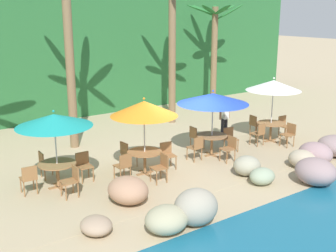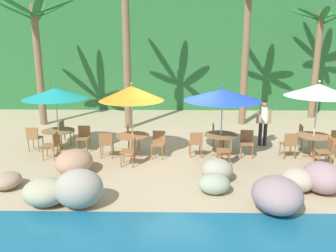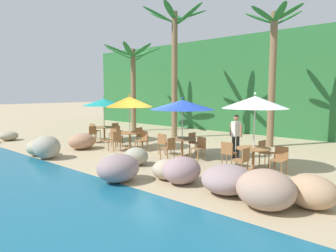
% 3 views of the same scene
% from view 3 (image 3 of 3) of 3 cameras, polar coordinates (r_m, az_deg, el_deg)
% --- Properties ---
extents(ground_plane, '(120.00, 120.00, 0.00)m').
position_cam_3_polar(ground_plane, '(13.18, -2.29, -4.83)').
color(ground_plane, tan).
extents(terrace_deck, '(18.00, 5.20, 0.01)m').
position_cam_3_polar(terrace_deck, '(13.18, -2.29, -4.81)').
color(terrace_deck, tan).
rests_on(terrace_deck, ground).
extents(foliage_backdrop, '(28.00, 2.40, 6.00)m').
position_cam_3_polar(foliage_backdrop, '(20.41, 15.57, 7.37)').
color(foliage_backdrop, '#286633').
rests_on(foliage_backdrop, ground).
extents(rock_seawall, '(15.96, 3.41, 0.90)m').
position_cam_3_polar(rock_seawall, '(10.10, -8.47, -6.24)').
color(rock_seawall, gray).
rests_on(rock_seawall, ground).
extents(umbrella_teal, '(2.18, 2.18, 2.33)m').
position_cam_3_polar(umbrella_teal, '(16.21, -11.90, 4.35)').
color(umbrella_teal, silver).
rests_on(umbrella_teal, ground).
extents(dining_table_teal, '(1.10, 1.10, 0.74)m').
position_cam_3_polar(dining_table_teal, '(16.32, -11.79, -0.61)').
color(dining_table_teal, olive).
rests_on(dining_table_teal, ground).
extents(chair_teal_seaward, '(0.44, 0.45, 0.87)m').
position_cam_3_polar(chair_teal_seaward, '(15.70, -9.76, -1.21)').
color(chair_teal_seaward, olive).
rests_on(chair_teal_seaward, ground).
extents(chair_teal_inland, '(0.44, 0.44, 0.87)m').
position_cam_3_polar(chair_teal_inland, '(16.90, -9.58, -0.68)').
color(chair_teal_inland, olive).
rests_on(chair_teal_inland, ground).
extents(chair_teal_left, '(0.44, 0.45, 0.87)m').
position_cam_3_polar(chair_teal_left, '(17.00, -13.63, -0.73)').
color(chair_teal_left, olive).
rests_on(chair_teal_left, ground).
extents(chair_teal_right, '(0.43, 0.43, 0.87)m').
position_cam_3_polar(chair_teal_right, '(15.78, -14.08, -1.27)').
color(chair_teal_right, olive).
rests_on(chair_teal_right, ground).
extents(umbrella_orange, '(2.09, 2.09, 2.47)m').
position_cam_3_polar(umbrella_orange, '(13.80, -7.21, 4.51)').
color(umbrella_orange, silver).
rests_on(umbrella_orange, ground).
extents(dining_table_orange, '(1.10, 1.10, 0.74)m').
position_cam_3_polar(dining_table_orange, '(13.92, -7.13, -1.70)').
color(dining_table_orange, olive).
rests_on(dining_table_orange, ground).
extents(chair_orange_seaward, '(0.47, 0.48, 0.87)m').
position_cam_3_polar(chair_orange_seaward, '(13.30, -4.76, -2.49)').
color(chair_orange_seaward, olive).
rests_on(chair_orange_seaward, ground).
extents(chair_orange_inland, '(0.46, 0.45, 0.87)m').
position_cam_3_polar(chair_orange_inland, '(14.61, -5.05, -1.70)').
color(chair_orange_inland, olive).
rests_on(chair_orange_inland, ground).
extents(chair_orange_left, '(0.44, 0.45, 0.87)m').
position_cam_3_polar(chair_orange_left, '(14.49, -9.75, -1.84)').
color(chair_orange_left, olive).
rests_on(chair_orange_left, ground).
extents(chair_orange_right, '(0.45, 0.44, 0.87)m').
position_cam_3_polar(chair_orange_right, '(13.36, -9.75, -2.52)').
color(chair_orange_right, olive).
rests_on(chair_orange_right, ground).
extents(umbrella_blue, '(2.50, 2.50, 2.36)m').
position_cam_3_polar(umbrella_blue, '(11.88, 2.69, 3.97)').
color(umbrella_blue, silver).
rests_on(umbrella_blue, ground).
extents(dining_table_blue, '(1.10, 1.10, 0.74)m').
position_cam_3_polar(dining_table_blue, '(12.03, 2.66, -2.93)').
color(dining_table_blue, olive).
rests_on(dining_table_blue, ground).
extents(chair_blue_seaward, '(0.47, 0.48, 0.87)m').
position_cam_3_polar(chair_blue_seaward, '(11.52, 5.89, -3.88)').
color(chair_blue_seaward, olive).
rests_on(chair_blue_seaward, ground).
extents(chair_blue_inland, '(0.45, 0.44, 0.87)m').
position_cam_3_polar(chair_blue_inland, '(12.74, 4.89, -2.88)').
color(chair_blue_inland, olive).
rests_on(chair_blue_inland, ground).
extents(chair_blue_left, '(0.45, 0.46, 0.87)m').
position_cam_3_polar(chair_blue_left, '(12.46, -0.83, -3.07)').
color(chair_blue_left, olive).
rests_on(chair_blue_left, ground).
extents(chair_blue_right, '(0.44, 0.43, 0.87)m').
position_cam_3_polar(chair_blue_right, '(11.36, 0.20, -3.99)').
color(chair_blue_right, olive).
rests_on(chair_blue_right, ground).
extents(umbrella_white, '(2.12, 2.12, 2.54)m').
position_cam_3_polar(umbrella_white, '(10.21, 15.90, 4.28)').
color(umbrella_white, silver).
rests_on(umbrella_white, ground).
extents(dining_table_white, '(1.10, 1.10, 0.74)m').
position_cam_3_polar(dining_table_white, '(10.38, 15.64, -4.64)').
color(dining_table_white, olive).
rests_on(dining_table_white, ground).
extents(chair_white_seaward, '(0.44, 0.44, 0.87)m').
position_cam_3_polar(chair_white_seaward, '(10.12, 20.13, -5.65)').
color(chair_white_seaward, olive).
rests_on(chair_white_seaward, ground).
extents(chair_white_inland, '(0.47, 0.47, 0.87)m').
position_cam_3_polar(chair_white_inland, '(11.16, 17.59, -4.47)').
color(chair_white_inland, olive).
rests_on(chair_white_inland, ground).
extents(chair_white_left, '(0.46, 0.46, 0.87)m').
position_cam_3_polar(chair_white_left, '(10.65, 11.15, -4.81)').
color(chair_white_left, olive).
rests_on(chair_white_left, ground).
extents(chair_white_right, '(0.44, 0.43, 0.87)m').
position_cam_3_polar(chair_white_right, '(9.63, 13.72, -6.05)').
color(chair_white_right, olive).
rests_on(chair_white_right, ground).
extents(palm_tree_nearest, '(3.77, 3.77, 5.61)m').
position_cam_3_polar(palm_tree_nearest, '(20.35, -6.58, 10.25)').
color(palm_tree_nearest, brown).
rests_on(palm_tree_nearest, ground).
extents(palm_tree_second, '(3.52, 3.29, 7.13)m').
position_cam_3_polar(palm_tree_second, '(17.19, 1.21, 13.66)').
color(palm_tree_second, brown).
rests_on(palm_tree_second, ground).
extents(palm_tree_third, '(2.80, 2.65, 6.31)m').
position_cam_3_polar(palm_tree_third, '(15.09, 19.02, 12.07)').
color(palm_tree_third, brown).
rests_on(palm_tree_third, ground).
extents(waiter_in_white, '(0.52, 0.37, 1.70)m').
position_cam_3_polar(waiter_in_white, '(12.02, 12.54, -1.29)').
color(waiter_in_white, '#232328').
rests_on(waiter_in_white, ground).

